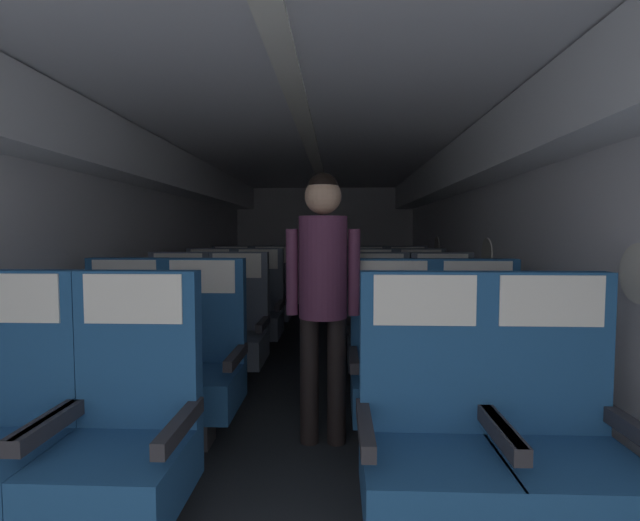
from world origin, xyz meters
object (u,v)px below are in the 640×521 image
(seat_e_right_aisle, at_px, (408,299))
(flight_attendant, at_px, (323,279))
(seat_b_right_aisle, at_px, (481,369))
(seat_d_left_aisle, at_px, (257,311))
(seat_e_left_aisle, at_px, (271,298))
(seat_c_left_aisle, at_px, (235,331))
(seat_d_right_aisle, at_px, (422,312))
(seat_b_left_aisle, at_px, (199,365))
(seat_a_left_aisle, at_px, (125,435))
(seat_a_right_aisle, at_px, (559,442))
(seat_b_left_window, at_px, (119,363))
(seat_e_left_window, at_px, (230,297))
(seat_c_right_window, at_px, (379,332))
(seat_e_right_window, at_px, (366,298))
(seat_d_right_window, at_px, (372,312))
(seat_d_left_window, at_px, (208,310))
(seat_c_left_window, at_px, (175,331))
(seat_a_right_window, at_px, (427,440))
(seat_c_right_aisle, at_px, (444,333))
(seat_b_right_window, at_px, (394,368))

(seat_e_right_aisle, xyz_separation_m, flight_attendant, (-0.93, -2.77, 0.52))
(seat_b_right_aisle, relative_size, flight_attendant, 0.68)
(seat_d_left_aisle, xyz_separation_m, seat_e_left_aisle, (-0.00, 0.93, 0.00))
(seat_c_left_aisle, bearing_deg, seat_d_right_aisle, 28.88)
(seat_b_left_aisle, bearing_deg, seat_a_left_aisle, -89.77)
(seat_b_right_aisle, bearing_deg, seat_a_right_aisle, -89.69)
(seat_b_left_window, height_order, seat_e_left_window, same)
(seat_c_right_window, height_order, seat_e_right_window, same)
(seat_d_right_window, relative_size, seat_e_right_window, 1.00)
(seat_b_left_aisle, xyz_separation_m, seat_e_left_window, (-0.49, 2.78, 0.00))
(seat_d_left_window, distance_m, seat_e_right_window, 1.90)
(seat_c_left_window, relative_size, seat_e_right_window, 1.00)
(seat_c_left_window, bearing_deg, seat_e_right_window, 48.68)
(seat_e_right_window, distance_m, flight_attendant, 2.87)
(seat_b_left_window, relative_size, seat_c_left_window, 1.00)
(seat_c_left_window, bearing_deg, seat_a_right_window, -48.06)
(seat_b_left_window, height_order, seat_c_left_window, same)
(seat_c_left_aisle, bearing_deg, seat_b_left_window, -118.05)
(seat_d_left_window, xyz_separation_m, seat_d_left_aisle, (0.50, -0.01, 0.00))
(seat_b_left_aisle, distance_m, seat_d_right_window, 2.18)
(seat_a_right_aisle, relative_size, seat_a_right_window, 1.00)
(seat_d_left_aisle, bearing_deg, seat_a_left_aisle, -90.09)
(seat_c_right_aisle, height_order, seat_e_left_aisle, same)
(seat_a_right_aisle, distance_m, seat_d_left_aisle, 3.22)
(seat_b_left_aisle, bearing_deg, seat_e_right_aisle, 58.96)
(seat_a_right_aisle, distance_m, seat_a_right_window, 0.49)
(seat_c_left_window, height_order, seat_e_left_aisle, same)
(seat_d_right_aisle, bearing_deg, seat_d_right_window, -178.93)
(seat_e_left_window, bearing_deg, seat_b_right_aisle, -52.46)
(seat_b_left_aisle, relative_size, seat_c_right_aisle, 1.00)
(seat_c_left_window, xyz_separation_m, seat_e_right_aisle, (2.15, 1.85, 0.00))
(seat_b_left_window, bearing_deg, seat_a_left_aisle, -62.28)
(seat_c_left_window, distance_m, seat_e_right_aisle, 2.84)
(seat_b_right_aisle, xyz_separation_m, flight_attendant, (-0.91, 0.01, 0.52))
(seat_b_left_window, relative_size, seat_d_left_aisle, 1.00)
(seat_a_left_aisle, xyz_separation_m, seat_b_right_window, (1.15, 0.92, 0.00))
(seat_d_left_aisle, height_order, flight_attendant, flight_attendant)
(seat_d_left_window, relative_size, seat_d_right_window, 1.00)
(seat_c_left_aisle, xyz_separation_m, seat_d_right_aisle, (1.66, 0.92, 0.00))
(seat_a_left_aisle, distance_m, seat_e_left_window, 3.74)
(seat_b_left_aisle, xyz_separation_m, seat_c_left_window, (-0.48, 0.92, 0.00))
(seat_a_left_aisle, relative_size, seat_b_right_aisle, 1.00)
(seat_a_right_window, xyz_separation_m, seat_d_left_aisle, (-1.16, 2.77, 0.00))
(seat_b_right_window, height_order, seat_d_right_aisle, same)
(seat_d_left_window, distance_m, seat_d_left_aisle, 0.50)
(seat_a_right_window, distance_m, seat_b_right_aisle, 1.03)
(seat_c_right_aisle, distance_m, seat_e_left_aisle, 2.49)
(seat_d_left_window, xyz_separation_m, seat_e_left_aisle, (0.50, 0.92, 0.00))
(seat_a_right_aisle, relative_size, seat_b_right_aisle, 1.00)
(seat_d_right_aisle, relative_size, seat_e_left_window, 1.00)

